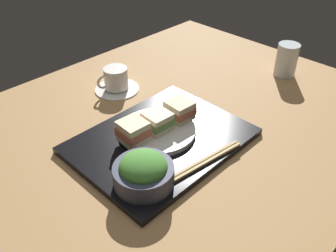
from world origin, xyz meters
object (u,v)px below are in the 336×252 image
object	(u,v)px
sandwich_far	(179,110)
chopsticks_pair	(207,160)
salad_bowl	(143,172)
coffee_cup	(116,81)
drinking_glass	(287,60)
sandwich_near	(133,131)
sandwich_plate	(158,130)
sandwich_middle	(157,121)

from	to	relation	value
sandwich_far	chopsticks_pair	bearing A→B (deg)	-115.07
salad_bowl	chopsticks_pair	world-z (taller)	salad_bowl
coffee_cup	drinking_glass	bearing A→B (deg)	-35.40
chopsticks_pair	sandwich_near	bearing A→B (deg)	114.35
salad_bowl	drinking_glass	distance (cm)	69.41
sandwich_plate	drinking_glass	bearing A→B (deg)	-5.99
sandwich_near	salad_bowl	xyz separation A→B (cm)	(-7.38, -11.74, -0.65)
sandwich_middle	coffee_cup	bearing A→B (deg)	73.15
sandwich_middle	sandwich_far	xyz separation A→B (cm)	(7.51, -0.70, 0.11)
sandwich_plate	drinking_glass	world-z (taller)	drinking_glass
sandwich_plate	sandwich_middle	xyz separation A→B (cm)	(-0.00, -0.00, 3.01)
sandwich_far	drinking_glass	distance (cm)	47.06
sandwich_near	salad_bowl	size ratio (longest dim) A/B	0.52
sandwich_far	drinking_glass	bearing A→B (deg)	-6.09
sandwich_far	sandwich_plate	bearing A→B (deg)	174.65
sandwich_near	sandwich_middle	bearing A→B (deg)	-5.35
sandwich_near	coffee_cup	bearing A→B (deg)	59.21
sandwich_far	sandwich_near	bearing A→B (deg)	174.65
sandwich_plate	drinking_glass	size ratio (longest dim) A/B	1.81
sandwich_far	coffee_cup	bearing A→B (deg)	88.58
sandwich_far	salad_bowl	xyz separation A→B (cm)	(-22.41, -10.33, -0.42)
coffee_cup	sandwich_far	bearing A→B (deg)	-91.42
sandwich_plate	sandwich_middle	world-z (taller)	sandwich_middle
chopsticks_pair	sandwich_plate	bearing A→B (deg)	90.70
chopsticks_pair	drinking_glass	bearing A→B (deg)	11.13
coffee_cup	sandwich_near	bearing A→B (deg)	-120.79
sandwich_middle	drinking_glass	world-z (taller)	drinking_glass
sandwich_middle	salad_bowl	bearing A→B (deg)	-143.47
salad_bowl	sandwich_middle	bearing A→B (deg)	36.53
sandwich_near	salad_bowl	world-z (taller)	salad_bowl
sandwich_middle	drinking_glass	bearing A→B (deg)	-5.99
sandwich_middle	salad_bowl	size ratio (longest dim) A/B	0.51
sandwich_middle	salad_bowl	distance (cm)	18.54
sandwich_plate	sandwich_near	distance (cm)	8.26
sandwich_middle	chopsticks_pair	bearing A→B (deg)	-89.30
sandwich_middle	sandwich_near	bearing A→B (deg)	174.65
sandwich_middle	drinking_glass	distance (cm)	54.61
sandwich_near	chopsticks_pair	bearing A→B (deg)	-65.65
sandwich_plate	coffee_cup	size ratio (longest dim) A/B	1.42
sandwich_middle	sandwich_plate	bearing A→B (deg)	80.54
coffee_cup	drinking_glass	distance (cm)	56.61
sandwich_near	coffee_cup	size ratio (longest dim) A/B	0.50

